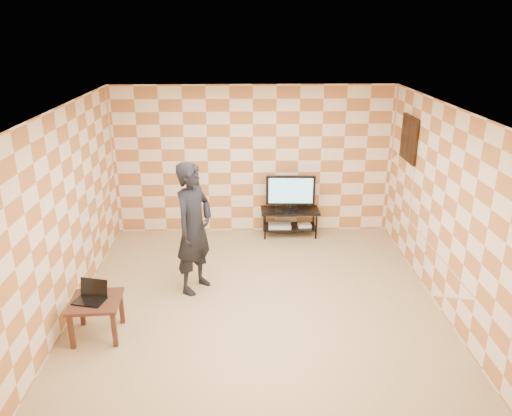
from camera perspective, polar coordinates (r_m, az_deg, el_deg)
The scene contains 14 objects.
floor at distance 7.22m, azimuth 0.13°, elevation -10.26°, with size 5.00×5.00×0.00m, color tan.
wall_back at distance 9.02m, azimuth -0.33°, elevation 5.42°, with size 5.00×0.02×2.70m, color beige.
wall_front at distance 4.39m, azimuth 1.13°, elevation -11.80°, with size 5.00×0.02×2.70m, color beige.
wall_left at distance 7.03m, azimuth -20.70°, elevation -0.38°, with size 0.02×5.00×2.70m, color beige.
wall_right at distance 7.16m, azimuth 20.58°, elevation 0.01°, with size 0.02×5.00×2.70m, color beige.
ceiling at distance 6.29m, azimuth 0.15°, elevation 11.40°, with size 5.00×5.00×0.02m, color white.
wall_art at distance 8.38m, azimuth 17.10°, elevation 7.58°, with size 0.04×0.72×0.72m.
tv_stand at distance 9.12m, azimuth 3.89°, elevation -0.97°, with size 1.05×0.47×0.50m.
tv at distance 8.95m, azimuth 3.97°, elevation 1.94°, with size 0.88×0.18×0.64m.
dvd_player at distance 9.14m, azimuth 2.71°, elevation -1.97°, with size 0.41×0.29×0.07m, color #B8B8BB.
game_console at distance 9.19m, azimuth 5.55°, elevation -1.97°, with size 0.24×0.17×0.05m, color silver.
side_table at distance 6.56m, azimuth -17.84°, elevation -10.66°, with size 0.64×0.64×0.50m.
laptop at distance 6.51m, azimuth -18.31°, elevation -9.52°, with size 0.41×0.36×0.24m.
person at distance 7.10m, azimuth -7.12°, elevation -2.30°, with size 0.70×0.46×1.92m, color black.
Camera 1 is at (-0.19, -6.21, 3.69)m, focal length 35.00 mm.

